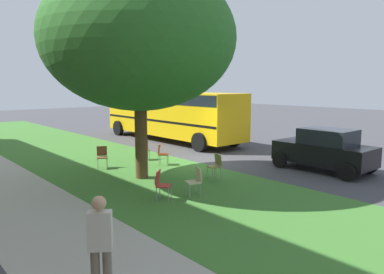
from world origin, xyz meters
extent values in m
plane|color=#424247|center=(0.00, 0.00, 0.00)|extent=(80.00, 80.00, 0.00)
cube|color=#3D752D|center=(0.00, 3.20, 0.00)|extent=(48.00, 6.00, 0.01)
cube|color=#ADA89E|center=(0.00, 7.60, 0.00)|extent=(48.00, 2.80, 0.01)
cylinder|color=brown|center=(-0.71, 3.45, 1.64)|extent=(0.44, 0.44, 3.28)
ellipsoid|color=#2D6B28|center=(-0.71, 3.45, 4.87)|extent=(6.63, 6.63, 4.90)
cube|color=olive|center=(-2.51, 1.60, 0.44)|extent=(0.49, 0.48, 0.04)
cube|color=olive|center=(-2.55, 1.42, 0.68)|extent=(0.41, 0.17, 0.40)
cylinder|color=gray|center=(-2.30, 1.73, 0.21)|extent=(0.02, 0.02, 0.42)
cylinder|color=gray|center=(-2.65, 1.80, 0.21)|extent=(0.02, 0.02, 0.42)
cylinder|color=gray|center=(-2.37, 1.39, 0.21)|extent=(0.02, 0.02, 0.42)
cylinder|color=gray|center=(-2.72, 1.47, 0.21)|extent=(0.02, 0.02, 0.42)
cube|color=brown|center=(1.88, 1.61, 0.44)|extent=(0.53, 0.54, 0.04)
cube|color=brown|center=(2.04, 1.54, 0.68)|extent=(0.23, 0.40, 0.40)
cylinder|color=gray|center=(1.79, 1.84, 0.21)|extent=(0.02, 0.02, 0.42)
cylinder|color=gray|center=(1.65, 1.51, 0.21)|extent=(0.02, 0.02, 0.42)
cylinder|color=gray|center=(2.10, 1.71, 0.21)|extent=(0.02, 0.02, 0.42)
cylinder|color=gray|center=(1.97, 1.38, 0.21)|extent=(0.02, 0.02, 0.42)
cube|color=#B7332D|center=(-3.32, 4.41, 0.44)|extent=(0.58, 0.58, 0.04)
cube|color=#B7332D|center=(-3.18, 4.52, 0.68)|extent=(0.32, 0.36, 0.40)
cylinder|color=gray|center=(-3.56, 4.44, 0.21)|extent=(0.02, 0.02, 0.42)
cylinder|color=gray|center=(-3.34, 4.16, 0.21)|extent=(0.02, 0.02, 0.42)
cylinder|color=gray|center=(-3.30, 4.66, 0.21)|extent=(0.02, 0.02, 0.42)
cylinder|color=gray|center=(-3.07, 4.38, 0.21)|extent=(0.02, 0.02, 0.42)
cube|color=#C64C1E|center=(0.51, 1.57, 0.44)|extent=(0.58, 0.58, 0.04)
cube|color=#C64C1E|center=(0.63, 1.70, 0.68)|extent=(0.35, 0.34, 0.40)
cylinder|color=gray|center=(0.26, 1.58, 0.21)|extent=(0.02, 0.02, 0.42)
cylinder|color=gray|center=(0.52, 1.33, 0.21)|extent=(0.02, 0.02, 0.42)
cylinder|color=gray|center=(0.50, 1.82, 0.21)|extent=(0.02, 0.02, 0.42)
cylinder|color=gray|center=(0.76, 1.57, 0.21)|extent=(0.02, 0.02, 0.42)
cube|color=beige|center=(-3.58, 3.52, 0.44)|extent=(0.53, 0.52, 0.04)
cube|color=beige|center=(-3.64, 3.35, 0.68)|extent=(0.40, 0.22, 0.40)
cylinder|color=gray|center=(-3.35, 3.62, 0.21)|extent=(0.02, 0.02, 0.42)
cylinder|color=gray|center=(-3.69, 3.74, 0.21)|extent=(0.02, 0.02, 0.42)
cylinder|color=gray|center=(-3.47, 3.30, 0.21)|extent=(0.02, 0.02, 0.42)
cylinder|color=gray|center=(-3.81, 3.42, 0.21)|extent=(0.02, 0.02, 0.42)
cube|color=brown|center=(1.59, 3.82, 0.44)|extent=(0.54, 0.55, 0.04)
cube|color=brown|center=(1.75, 3.74, 0.68)|extent=(0.25, 0.40, 0.40)
cylinder|color=gray|center=(1.51, 4.05, 0.21)|extent=(0.02, 0.02, 0.42)
cylinder|color=gray|center=(1.36, 3.73, 0.21)|extent=(0.02, 0.02, 0.42)
cylinder|color=gray|center=(1.82, 3.91, 0.21)|extent=(0.02, 0.02, 0.42)
cylinder|color=gray|center=(1.66, 3.58, 0.21)|extent=(0.02, 0.02, 0.42)
cube|color=black|center=(-4.40, -2.51, 0.68)|extent=(3.70, 1.64, 0.76)
cube|color=#1E232B|center=(-4.55, -2.51, 1.33)|extent=(1.90, 1.44, 0.64)
cylinder|color=black|center=(-3.00, -1.64, 0.30)|extent=(0.60, 0.18, 0.60)
cylinder|color=black|center=(-3.00, -3.38, 0.30)|extent=(0.60, 0.18, 0.60)
cylinder|color=black|center=(-5.80, -1.64, 0.30)|extent=(0.60, 0.18, 0.60)
cylinder|color=black|center=(-5.80, -3.38, 0.30)|extent=(0.60, 0.18, 0.60)
cube|color=yellow|center=(5.76, -2.85, 1.63)|extent=(10.40, 2.44, 2.50)
cube|color=black|center=(5.76, -2.85, 1.28)|extent=(10.30, 2.46, 0.12)
cube|color=black|center=(5.76, -2.85, 2.53)|extent=(10.30, 2.46, 0.56)
cylinder|color=black|center=(9.76, -1.59, 0.48)|extent=(0.96, 0.28, 0.96)
cylinder|color=black|center=(9.76, -4.11, 0.48)|extent=(0.96, 0.28, 0.96)
cylinder|color=black|center=(1.76, -1.59, 0.48)|extent=(0.96, 0.28, 0.96)
cylinder|color=black|center=(1.76, -4.11, 0.48)|extent=(0.96, 0.28, 0.96)
cube|color=silver|center=(-6.69, 8.11, 1.15)|extent=(0.37, 0.41, 0.60)
sphere|color=tan|center=(-6.69, 8.11, 1.58)|extent=(0.22, 0.22, 0.22)
camera|label=1|loc=(-11.54, 10.50, 3.33)|focal=34.11mm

